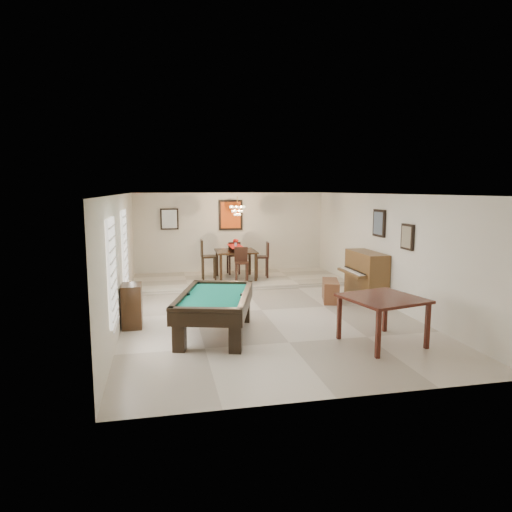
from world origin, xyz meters
name	(u,v)px	position (x,y,z in m)	size (l,w,h in m)	color
ground_plane	(261,310)	(0.00, 0.00, -0.01)	(6.00, 9.00, 0.02)	beige
wall_back	(231,234)	(0.00, 4.50, 1.30)	(6.00, 0.04, 2.60)	silver
wall_front	(339,302)	(0.00, -4.50, 1.30)	(6.00, 0.04, 2.60)	silver
wall_left	(121,257)	(-3.00, 0.00, 1.30)	(0.04, 9.00, 2.60)	silver
wall_right	(386,249)	(3.00, 0.00, 1.30)	(0.04, 9.00, 2.60)	silver
ceiling	(262,194)	(0.00, 0.00, 2.60)	(6.00, 9.00, 0.04)	white
dining_step	(237,280)	(0.00, 3.25, 0.06)	(6.00, 2.50, 0.12)	beige
window_left_front	(112,271)	(-2.97, -2.20, 1.40)	(0.06, 1.00, 1.70)	white
window_left_rear	(125,249)	(-2.97, 0.60, 1.40)	(0.06, 1.00, 1.70)	white
pool_table	(215,315)	(-1.23, -1.55, 0.38)	(1.23, 2.27, 0.76)	black
square_table	(382,320)	(1.58, -2.64, 0.42)	(1.22, 1.22, 0.84)	#39150E
upright_piano	(361,276)	(2.58, 0.41, 0.60)	(0.80, 1.43, 1.19)	brown
piano_bench	(331,291)	(1.83, 0.47, 0.25)	(0.36, 0.92, 0.51)	brown
apothecary_chest	(132,306)	(-2.78, -0.70, 0.43)	(0.38, 0.57, 0.86)	black
dining_table	(236,262)	(-0.06, 3.18, 0.59)	(1.14, 1.14, 0.95)	black
flower_vase	(236,243)	(-0.06, 3.18, 1.17)	(0.13, 0.13, 0.22)	red
dining_chair_south	(241,266)	(-0.02, 2.44, 0.62)	(0.37, 0.37, 0.99)	black
dining_chair_north	(233,258)	(-0.02, 3.90, 0.62)	(0.37, 0.37, 1.00)	black
dining_chair_west	(209,260)	(-0.85, 3.15, 0.70)	(0.43, 0.43, 1.16)	black
dining_chair_east	(262,260)	(0.72, 3.20, 0.64)	(0.39, 0.39, 1.05)	black
chandelier	(237,207)	(0.00, 3.20, 2.20)	(0.44, 0.44, 0.60)	#FFE5B2
back_painting	(231,215)	(0.00, 4.46, 1.90)	(0.75, 0.06, 0.95)	#D84C14
back_mirror	(169,219)	(-1.90, 4.46, 1.80)	(0.55, 0.06, 0.65)	white
right_picture_upper	(379,223)	(2.96, 0.30, 1.90)	(0.06, 0.55, 0.65)	slate
right_picture_lower	(408,237)	(2.96, -1.00, 1.70)	(0.06, 0.45, 0.55)	gray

